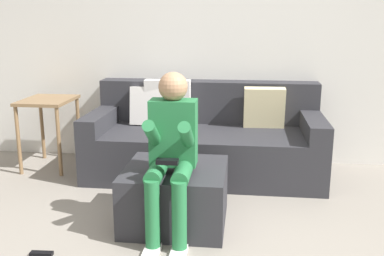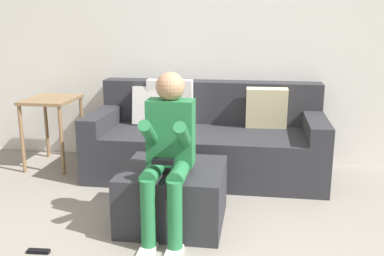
% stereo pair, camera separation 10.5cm
% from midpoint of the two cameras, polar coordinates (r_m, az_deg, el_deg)
% --- Properties ---
extents(wall_back, '(5.23, 0.10, 2.52)m').
position_cam_midpoint_polar(wall_back, '(4.57, 2.78, 11.45)').
color(wall_back, silver).
rests_on(wall_back, ground_plane).
extents(couch_sectional, '(2.16, 0.97, 0.87)m').
position_cam_midpoint_polar(couch_sectional, '(4.27, 0.91, -1.50)').
color(couch_sectional, '#2D2D33').
rests_on(couch_sectional, ground_plane).
extents(ottoman, '(0.72, 0.69, 0.42)m').
position_cam_midpoint_polar(ottoman, '(3.26, -3.04, -8.58)').
color(ottoman, '#2D2D33').
rests_on(ottoman, ground_plane).
extents(person_seated, '(0.31, 0.60, 1.11)m').
position_cam_midpoint_polar(person_seated, '(2.95, -3.68, -2.47)').
color(person_seated, '#26723F').
rests_on(person_seated, ground_plane).
extents(side_table, '(0.46, 0.56, 0.69)m').
position_cam_midpoint_polar(side_table, '(4.60, -18.50, 2.07)').
color(side_table, olive).
rests_on(side_table, ground_plane).
extents(remote_by_storage_bin, '(0.15, 0.05, 0.02)m').
position_cam_midpoint_polar(remote_by_storage_bin, '(3.09, -19.61, -14.88)').
color(remote_by_storage_bin, black).
rests_on(remote_by_storage_bin, ground_plane).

